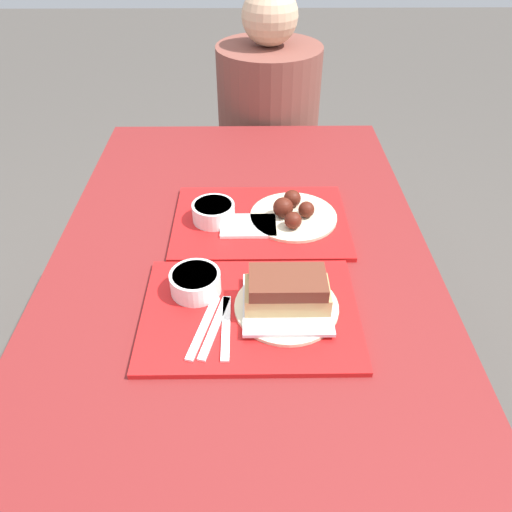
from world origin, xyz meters
name	(u,v)px	position (x,y,z in m)	size (l,w,h in m)	color
ground_plane	(246,448)	(0.00, 0.00, 0.00)	(12.00, 12.00, 0.00)	#4C4742
picnic_table	(242,300)	(0.00, 0.00, 0.66)	(0.89, 1.54, 0.75)	maroon
picnic_bench_far	(246,185)	(0.00, 0.99, 0.38)	(0.85, 0.28, 0.46)	maroon
tray_near	(250,313)	(0.02, -0.15, 0.76)	(0.44, 0.32, 0.01)	red
tray_far	(261,222)	(0.05, 0.18, 0.76)	(0.44, 0.32, 0.01)	red
bowl_coleslaw_near	(195,281)	(-0.09, -0.08, 0.79)	(0.11, 0.11, 0.05)	white
brisket_sandwich_plate	(287,296)	(0.09, -0.14, 0.80)	(0.21, 0.21, 0.08)	beige
plastic_fork_near	(215,327)	(-0.05, -0.19, 0.77)	(0.06, 0.17, 0.00)	white
plastic_knife_near	(226,327)	(-0.03, -0.19, 0.77)	(0.02, 0.17, 0.00)	white
plastic_spoon_near	(203,327)	(-0.07, -0.19, 0.77)	(0.06, 0.17, 0.00)	white
bowl_coleslaw_far	(213,211)	(-0.07, 0.18, 0.79)	(0.11, 0.11, 0.05)	white
wings_plate_far	(293,212)	(0.13, 0.19, 0.78)	(0.22, 0.22, 0.06)	beige
napkin_far	(248,226)	(0.02, 0.15, 0.77)	(0.14, 0.10, 0.01)	white
person_seated_across	(268,105)	(0.09, 0.99, 0.74)	(0.39, 0.39, 0.70)	brown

